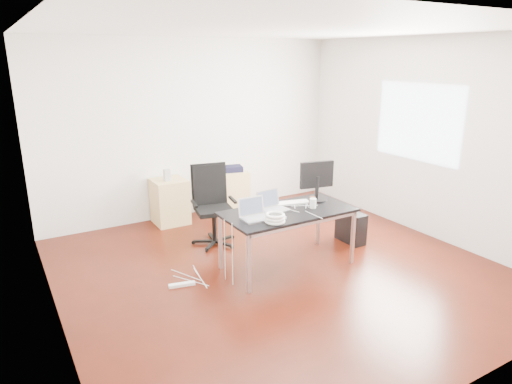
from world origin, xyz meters
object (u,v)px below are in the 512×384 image
office_chair (212,201)px  filing_cabinet_left (170,201)px  filing_cabinet_right (230,191)px  pc_tower (351,227)px  desk (288,215)px

office_chair → filing_cabinet_left: bearing=114.4°
filing_cabinet_right → pc_tower: (0.86, -2.02, -0.13)m
office_chair → desk: bearing=-57.3°
pc_tower → desk: bearing=-171.1°
office_chair → pc_tower: bearing=-19.5°
filing_cabinet_right → pc_tower: filing_cabinet_right is taller
office_chair → filing_cabinet_right: size_ratio=1.54×
filing_cabinet_right → pc_tower: bearing=-67.0°
desk → pc_tower: 1.30m
office_chair → pc_tower: size_ratio=2.40×
desk → office_chair: (-0.47, 1.17, -0.07)m
filing_cabinet_left → pc_tower: 2.79m
filing_cabinet_left → filing_cabinet_right: 1.06m
desk → pc_tower: desk is taller
filing_cabinet_right → pc_tower: 2.20m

